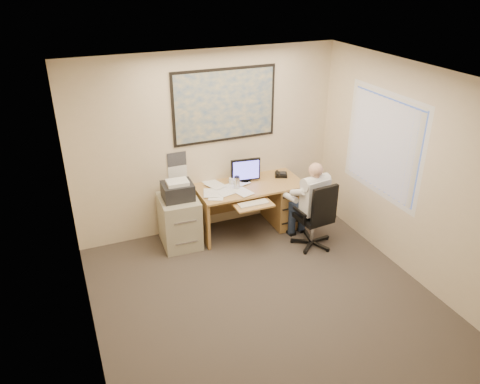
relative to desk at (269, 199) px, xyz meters
name	(u,v)px	position (x,y,z in m)	size (l,w,h in m)	color
room_shell	(277,212)	(-0.85, -1.90, 0.91)	(4.00, 4.50, 2.70)	#3B342E
desk	(269,199)	(0.00, 0.00, 0.00)	(1.60, 0.97, 1.11)	tan
world_map	(225,105)	(-0.58, 0.33, 1.46)	(1.56, 0.03, 1.06)	#1E4C93
wall_calendar	(177,166)	(-1.33, 0.34, 0.64)	(0.28, 0.01, 0.42)	white
window_blinds	(383,145)	(1.12, -1.10, 1.11)	(0.06, 1.40, 1.30)	silver
filing_cabinet	(179,217)	(-1.44, -0.02, 0.00)	(0.56, 0.66, 1.02)	#A7A287
office_chair	(314,228)	(0.33, -0.84, -0.14)	(0.67, 0.67, 1.03)	black
person	(313,205)	(0.33, -0.76, 0.20)	(0.53, 0.75, 1.28)	white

